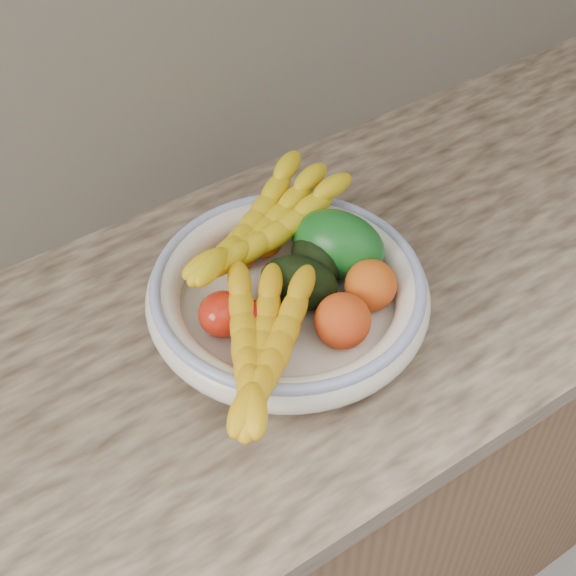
# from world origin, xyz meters

# --- Properties ---
(kitchen_counter) EXTENTS (2.44, 0.66, 1.40)m
(kitchen_counter) POSITION_xyz_m (0.00, 1.69, 0.46)
(kitchen_counter) COLOR brown
(kitchen_counter) RESTS_ON ground
(fruit_bowl) EXTENTS (0.39, 0.39, 0.08)m
(fruit_bowl) POSITION_xyz_m (0.00, 1.66, 0.95)
(fruit_bowl) COLOR silver
(fruit_bowl) RESTS_ON kitchen_counter
(clementine_back_left) EXTENTS (0.06, 0.06, 0.05)m
(clementine_back_left) POSITION_xyz_m (-0.02, 1.76, 0.95)
(clementine_back_left) COLOR #EA5504
(clementine_back_left) RESTS_ON fruit_bowl
(clementine_back_right) EXTENTS (0.06, 0.06, 0.05)m
(clementine_back_right) POSITION_xyz_m (0.03, 1.76, 0.95)
(clementine_back_right) COLOR #EB5904
(clementine_back_right) RESTS_ON fruit_bowl
(tomato_left) EXTENTS (0.08, 0.08, 0.06)m
(tomato_left) POSITION_xyz_m (-0.10, 1.67, 0.96)
(tomato_left) COLOR red
(tomato_left) RESTS_ON fruit_bowl
(tomato_near_left) EXTENTS (0.09, 0.09, 0.06)m
(tomato_near_left) POSITION_xyz_m (-0.07, 1.62, 0.96)
(tomato_near_left) COLOR #B80812
(tomato_near_left) RESTS_ON fruit_bowl
(avocado_center) EXTENTS (0.13, 0.13, 0.08)m
(avocado_center) POSITION_xyz_m (0.02, 1.66, 0.96)
(avocado_center) COLOR black
(avocado_center) RESTS_ON fruit_bowl
(avocado_right) EXTENTS (0.11, 0.13, 0.07)m
(avocado_right) POSITION_xyz_m (0.07, 1.69, 0.96)
(avocado_right) COLOR black
(avocado_right) RESTS_ON fruit_bowl
(green_mango) EXTENTS (0.17, 0.18, 0.12)m
(green_mango) POSITION_xyz_m (0.10, 1.68, 0.98)
(green_mango) COLOR #0F5318
(green_mango) RESTS_ON fruit_bowl
(peach_front) EXTENTS (0.10, 0.10, 0.07)m
(peach_front) POSITION_xyz_m (0.02, 1.57, 0.97)
(peach_front) COLOR orange
(peach_front) RESTS_ON fruit_bowl
(peach_right) EXTENTS (0.07, 0.07, 0.07)m
(peach_right) POSITION_xyz_m (0.09, 1.60, 0.97)
(peach_right) COLOR orange
(peach_right) RESTS_ON fruit_bowl
(banana_bunch_back) EXTENTS (0.34, 0.22, 0.09)m
(banana_bunch_back) POSITION_xyz_m (0.01, 1.75, 0.99)
(banana_bunch_back) COLOR yellow
(banana_bunch_back) RESTS_ON fruit_bowl
(banana_bunch_front) EXTENTS (0.29, 0.32, 0.09)m
(banana_bunch_front) POSITION_xyz_m (-0.10, 1.57, 0.98)
(banana_bunch_front) COLOR yellow
(banana_bunch_front) RESTS_ON fruit_bowl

